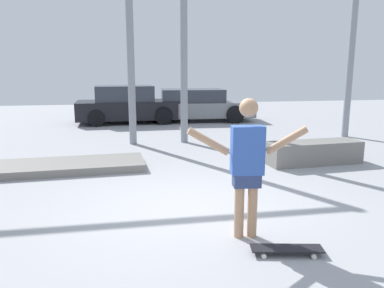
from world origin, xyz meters
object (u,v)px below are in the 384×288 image
skateboarder (247,161)px  grind_box (313,152)px  parked_car_black (128,105)px  manual_pad (57,167)px  parked_car_grey (195,105)px  skateboard (287,249)px

skateboarder → grind_box: bearing=57.4°
grind_box → skateboarder: bearing=-129.0°
skateboarder → grind_box: 4.30m
skateboarder → grind_box: (2.66, 3.29, -0.72)m
parked_car_black → skateboarder: bearing=-85.3°
manual_pad → parked_car_black: parked_car_black is taller
skateboarder → manual_pad: bearing=133.9°
grind_box → parked_car_grey: (-1.23, 7.43, 0.38)m
skateboard → parked_car_black: 11.38m
skateboard → manual_pad: size_ratio=0.23×
skateboard → grind_box: grind_box is taller
skateboarder → grind_box: size_ratio=0.81×
skateboarder → manual_pad: (-2.84, 3.70, -0.89)m
manual_pad → parked_car_black: 7.22m
manual_pad → parked_car_black: bearing=77.5°
skateboarder → manual_pad: 4.75m
parked_car_black → grind_box: bearing=-64.1°
parked_car_grey → manual_pad: bearing=-117.5°
grind_box → parked_car_black: size_ratio=0.53×
skateboarder → parked_car_grey: skateboarder is taller
grind_box → parked_car_black: bearing=118.0°
skateboarder → grind_box: skateboarder is taller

